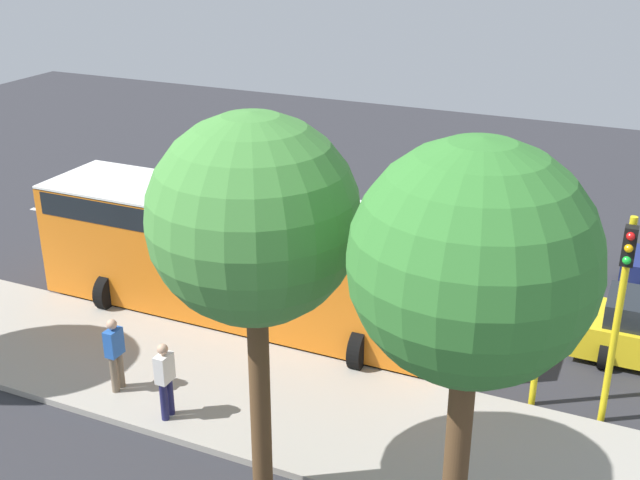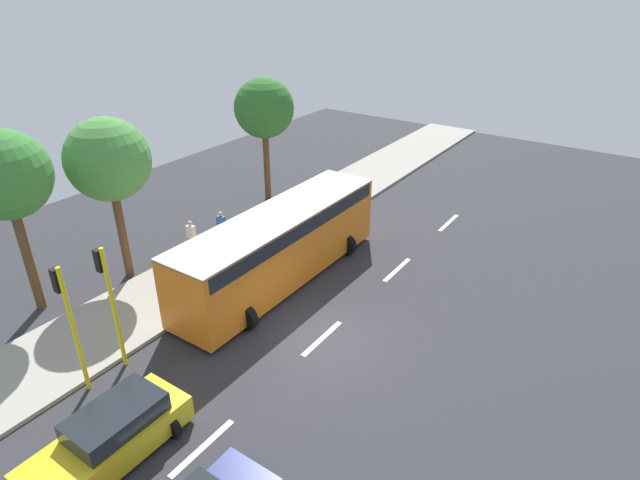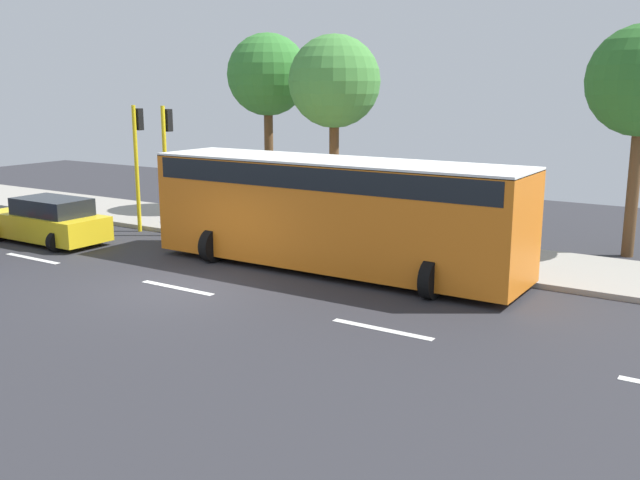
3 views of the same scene
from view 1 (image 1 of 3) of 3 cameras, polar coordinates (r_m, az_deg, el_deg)
The scene contains 13 objects.
ground_plane at distance 22.80m, azimuth 4.85°, elevation -2.67°, with size 40.00×60.00×0.10m, color #2D2D33.
sidewalk at distance 17.14m, azimuth -3.25°, elevation -11.53°, with size 4.00×60.00×0.15m, color #9E998E.
lane_stripe_far_north at distance 28.68m, azimuth -18.32°, elevation 1.82°, with size 0.20×2.40×0.01m, color white.
lane_stripe_north at distance 25.19m, azimuth -8.09°, elevation -0.11°, with size 0.20×2.40×0.01m, color white.
lane_stripe_mid at distance 22.77m, azimuth 4.85°, elevation -2.54°, with size 0.20×2.40×0.01m, color white.
lane_stripe_south at distance 21.78m, azimuth 19.93°, elevation -5.18°, with size 0.20×2.40×0.01m, color white.
city_bus at distance 19.78m, azimuth -5.34°, elevation -0.78°, with size 3.20×11.00×3.16m.
pedestrian_near_signal at distance 17.44m, azimuth -14.56°, elevation -7.83°, with size 0.40×0.24×1.69m.
pedestrian_by_tree at distance 16.34m, azimuth -11.09°, elevation -9.75°, with size 0.40×0.24×1.69m.
traffic_light_corner at distance 16.23m, azimuth 15.96°, elevation -2.92°, with size 0.49×0.24×4.50m.
traffic_light_midblock at distance 16.14m, azimuth 20.88°, elevation -3.74°, with size 0.49×0.24×4.50m.
street_tree_north at distance 12.24m, azimuth -4.78°, elevation 1.34°, with size 3.36×3.36×7.00m.
street_tree_center at distance 10.23m, azimuth 10.94°, elevation -1.84°, with size 3.25×3.25×7.23m.
Camera 1 is at (19.47, 6.67, 9.75)m, focal length 44.41 mm.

